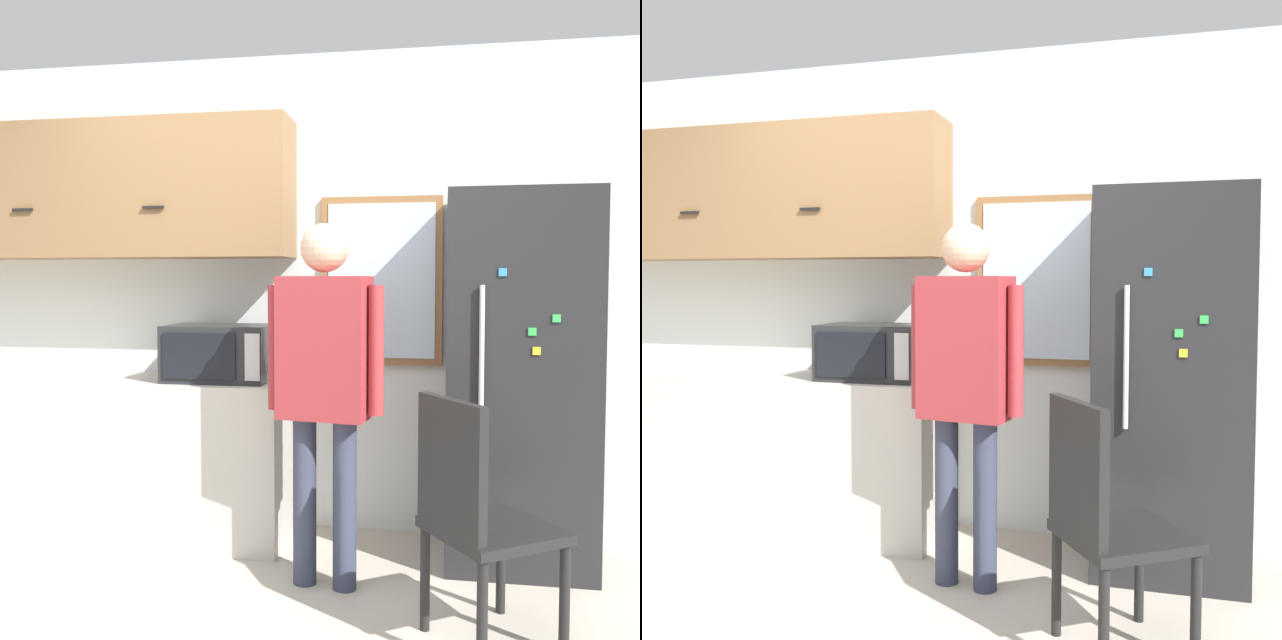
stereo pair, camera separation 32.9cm
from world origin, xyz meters
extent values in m
cube|color=silver|center=(0.00, 1.73, 1.35)|extent=(6.00, 0.06, 2.70)
cube|color=#BCB7AD|center=(-1.10, 1.42, 0.44)|extent=(2.20, 0.57, 0.88)
cube|color=olive|center=(-1.10, 1.52, 1.93)|extent=(2.20, 0.35, 0.76)
cube|color=black|center=(-1.48, 1.34, 1.82)|extent=(0.12, 0.01, 0.01)
cube|color=black|center=(-0.71, 1.34, 1.82)|extent=(0.12, 0.01, 0.01)
cube|color=#232326|center=(-0.37, 1.39, 1.03)|extent=(0.56, 0.38, 0.30)
cube|color=black|center=(-0.42, 1.20, 1.03)|extent=(0.39, 0.01, 0.24)
cube|color=#B2B2B2|center=(-0.13, 1.20, 1.03)|extent=(0.08, 0.01, 0.24)
cylinder|color=#33384C|center=(0.20, 0.92, 0.40)|extent=(0.11, 0.11, 0.79)
cylinder|color=#33384C|center=(0.39, 0.89, 0.40)|extent=(0.11, 0.11, 0.79)
cube|color=maroon|center=(0.30, 0.90, 1.12)|extent=(0.44, 0.28, 0.65)
sphere|color=#D8AD8C|center=(0.30, 0.90, 1.57)|extent=(0.22, 0.22, 0.22)
cylinder|color=maroon|center=(0.05, 0.94, 1.11)|extent=(0.07, 0.07, 0.58)
cylinder|color=maroon|center=(0.54, 0.86, 1.11)|extent=(0.07, 0.07, 0.58)
cube|color=#232326|center=(1.20, 1.38, 0.93)|extent=(0.71, 0.62, 1.86)
cylinder|color=silver|center=(1.01, 1.05, 1.08)|extent=(0.02, 0.02, 0.65)
cube|color=yellow|center=(1.25, 1.06, 1.10)|extent=(0.04, 0.01, 0.04)
cube|color=green|center=(1.34, 1.06, 1.25)|extent=(0.04, 0.01, 0.04)
cube|color=green|center=(1.23, 1.06, 1.19)|extent=(0.04, 0.01, 0.04)
cube|color=#338CDB|center=(1.10, 1.06, 1.46)|extent=(0.04, 0.01, 0.04)
cube|color=black|center=(1.03, 0.50, 0.45)|extent=(0.61, 0.61, 0.04)
cylinder|color=black|center=(1.29, 0.45, 0.21)|extent=(0.04, 0.04, 0.43)
cylinder|color=black|center=(1.08, 0.77, 0.21)|extent=(0.04, 0.04, 0.43)
cylinder|color=black|center=(0.98, 0.24, 0.21)|extent=(0.04, 0.04, 0.43)
cylinder|color=black|center=(0.77, 0.56, 0.21)|extent=(0.04, 0.04, 0.43)
cube|color=black|center=(0.86, 0.39, 0.72)|extent=(0.26, 0.36, 0.51)
cube|color=olive|center=(0.49, 1.69, 1.42)|extent=(0.68, 0.04, 0.94)
cube|color=silver|center=(0.49, 1.67, 1.42)|extent=(0.60, 0.01, 0.86)
camera|label=1|loc=(0.84, -2.30, 1.42)|focal=40.00mm
camera|label=2|loc=(1.16, -2.23, 1.42)|focal=40.00mm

